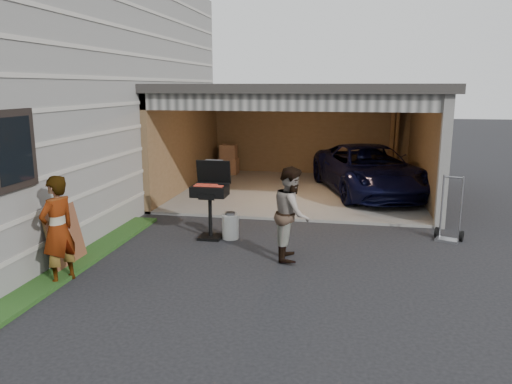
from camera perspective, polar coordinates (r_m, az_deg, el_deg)
ground at (r=7.67m, az=-5.58°, el=-9.87°), size 80.00×80.00×0.00m
house at (r=13.48m, az=-26.35°, el=10.37°), size 7.00×11.00×5.50m
groundcover_strip at (r=7.77m, az=-24.21°, el=-10.42°), size 0.50×8.00×0.06m
garage at (r=13.71m, az=5.39°, el=7.86°), size 6.80×6.30×2.90m
minivan at (r=13.49m, az=12.73°, el=2.26°), size 3.35×4.98×1.27m
woman at (r=7.83m, az=-21.72°, el=-4.03°), size 0.54×0.67×1.61m
man at (r=8.31m, az=4.08°, el=-2.44°), size 0.66×0.81×1.57m
bbq_grill at (r=9.43m, az=-5.24°, el=-0.15°), size 0.66×0.58×1.47m
propane_tank at (r=9.51m, az=-2.94°, el=-3.98°), size 0.40×0.40×0.47m
plywood_panel at (r=8.59m, az=-20.98°, el=-4.81°), size 0.24×0.88×0.97m
hand_truck at (r=10.08m, az=21.18°, el=-3.86°), size 0.56×0.51×1.23m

